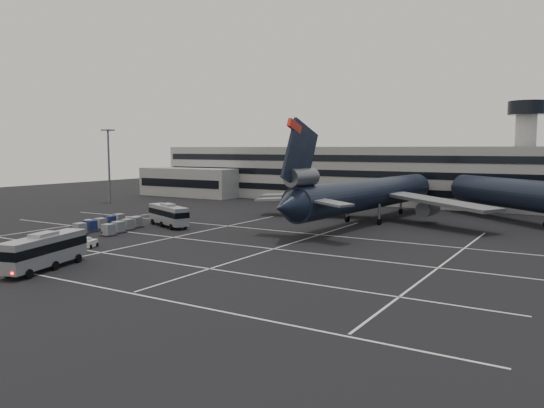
% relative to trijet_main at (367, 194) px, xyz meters
% --- Properties ---
extents(ground, '(260.00, 260.00, 0.00)m').
position_rel_trijet_main_xyz_m(ground, '(-13.19, -34.99, -5.25)').
color(ground, black).
rests_on(ground, ground).
extents(lane_markings, '(90.00, 55.62, 0.01)m').
position_rel_trijet_main_xyz_m(lane_markings, '(-12.24, -34.27, -5.24)').
color(lane_markings, silver).
rests_on(lane_markings, ground).
extents(terminal, '(125.00, 26.00, 24.00)m').
position_rel_trijet_main_xyz_m(terminal, '(-16.14, 36.15, 1.68)').
color(terminal, gray).
rests_on(terminal, ground).
extents(hills, '(352.00, 180.00, 44.00)m').
position_rel_trijet_main_xyz_m(hills, '(4.80, 135.01, -17.32)').
color(hills, '#38332B').
rests_on(hills, ground).
extents(lightpole_left, '(2.40, 2.40, 18.28)m').
position_rel_trijet_main_xyz_m(lightpole_left, '(-68.19, 0.01, 6.57)').
color(lightpole_left, slate).
rests_on(lightpole_left, ground).
extents(trijet_main, '(47.30, 57.69, 18.08)m').
position_rel_trijet_main_xyz_m(trijet_main, '(0.00, 0.00, 0.00)').
color(trijet_main, black).
rests_on(trijet_main, ground).
extents(bus_near, '(5.85, 12.17, 4.19)m').
position_rel_trijet_main_xyz_m(bus_near, '(-16.83, -54.94, -2.96)').
color(bus_near, '#95979D').
rests_on(bus_near, ground).
extents(bus_far, '(11.47, 6.95, 4.01)m').
position_rel_trijet_main_xyz_m(bus_far, '(-27.72, -22.81, -3.05)').
color(bus_far, '#95979D').
rests_on(bus_far, ground).
extents(tug_a, '(1.58, 2.47, 1.52)m').
position_rel_trijet_main_xyz_m(tug_a, '(-37.69, -31.20, -4.57)').
color(tug_a, beige).
rests_on(tug_a, ground).
extents(tug_b, '(2.05, 2.57, 1.45)m').
position_rel_trijet_main_xyz_m(tug_b, '(-23.31, -43.42, -4.61)').
color(tug_b, beige).
rests_on(tug_b, ground).
extents(uld_cluster, '(10.91, 14.06, 1.85)m').
position_rel_trijet_main_xyz_m(uld_cluster, '(-33.19, -30.97, -4.35)').
color(uld_cluster, '#2D2D30').
rests_on(uld_cluster, ground).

